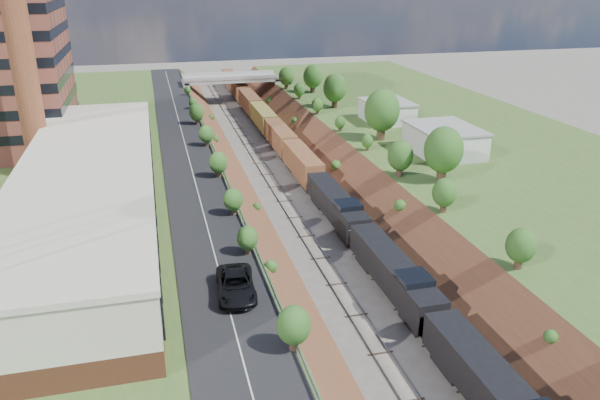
{
  "coord_description": "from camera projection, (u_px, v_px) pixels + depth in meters",
  "views": [
    {
      "loc": [
        -20.29,
        -27.95,
        31.51
      ],
      "look_at": [
        -4.0,
        35.43,
        6.0
      ],
      "focal_mm": 35.0,
      "sensor_mm": 36.0,
      "label": 1
    }
  ],
  "objects": [
    {
      "name": "suv",
      "position": [
        236.0,
        285.0,
        51.03
      ],
      "size": [
        3.75,
        7.25,
        1.95
      ],
      "primitive_type": "imported",
      "rotation": [
        0.0,
        0.0,
        -0.07
      ],
      "color": "black",
      "rests_on": "road"
    },
    {
      "name": "white_building_near",
      "position": [
        444.0,
        141.0,
        91.2
      ],
      "size": [
        9.0,
        12.0,
        4.0
      ],
      "primitive_type": "cube",
      "color": "silver",
      "rests_on": "platform_right"
    },
    {
      "name": "rail_left_track",
      "position": [
        271.0,
        180.0,
        94.88
      ],
      "size": [
        1.58,
        180.0,
        0.18
      ],
      "primitive_type": "cube",
      "color": "gray",
      "rests_on": "ground"
    },
    {
      "name": "white_building_far",
      "position": [
        387.0,
        112.0,
        111.01
      ],
      "size": [
        8.0,
        10.0,
        3.6
      ],
      "primitive_type": "cube",
      "color": "silver",
      "rests_on": "platform_right"
    },
    {
      "name": "smokestack",
      "position": [
        17.0,
        27.0,
        74.47
      ],
      "size": [
        3.2,
        3.2,
        40.0
      ],
      "primitive_type": "cylinder",
      "color": "brown",
      "rests_on": "platform_left"
    },
    {
      "name": "embankment_right",
      "position": [
        350.0,
        174.0,
        98.07
      ],
      "size": [
        10.0,
        180.0,
        10.0
      ],
      "primitive_type": "cube",
      "rotation": [
        0.0,
        0.79,
        0.0
      ],
      "color": "brown",
      "rests_on": "ground"
    },
    {
      "name": "platform_right",
      "position": [
        470.0,
        150.0,
        102.26
      ],
      "size": [
        44.0,
        180.0,
        5.0
      ],
      "primitive_type": "cube",
      "color": "#3D5F27",
      "rests_on": "ground"
    },
    {
      "name": "tree_right_large",
      "position": [
        444.0,
        150.0,
        78.0
      ],
      "size": [
        5.25,
        5.25,
        7.61
      ],
      "color": "#473323",
      "rests_on": "platform_right"
    },
    {
      "name": "platform_left",
      "position": [
        71.0,
        181.0,
        86.95
      ],
      "size": [
        44.0,
        180.0,
        5.0
      ],
      "primitive_type": "cube",
      "color": "#3D5F27",
      "rests_on": "ground"
    },
    {
      "name": "road",
      "position": [
        188.0,
        157.0,
        90.08
      ],
      "size": [
        8.0,
        180.0,
        0.1
      ],
      "primitive_type": "cube",
      "color": "black",
      "rests_on": "platform_left"
    },
    {
      "name": "freight_train",
      "position": [
        282.0,
        139.0,
        108.41
      ],
      "size": [
        3.1,
        157.82,
        4.62
      ],
      "color": "black",
      "rests_on": "ground"
    },
    {
      "name": "overpass",
      "position": [
        231.0,
        84.0,
        149.67
      ],
      "size": [
        24.5,
        8.3,
        7.4
      ],
      "color": "gray",
      "rests_on": "ground"
    },
    {
      "name": "commercial_building",
      "position": [
        89.0,
        191.0,
        66.08
      ],
      "size": [
        14.3,
        62.3,
        7.0
      ],
      "color": "brown",
      "rests_on": "platform_left"
    },
    {
      "name": "rail_right_track",
      "position": [
        302.0,
        177.0,
        96.08
      ],
      "size": [
        1.58,
        180.0,
        0.18
      ],
      "primitive_type": "cube",
      "color": "gray",
      "rests_on": "ground"
    },
    {
      "name": "tree_left_crest",
      "position": [
        260.0,
        256.0,
        54.13
      ],
      "size": [
        2.45,
        2.45,
        3.55
      ],
      "color": "#473323",
      "rests_on": "platform_left"
    },
    {
      "name": "guardrail",
      "position": [
        215.0,
        152.0,
        90.68
      ],
      "size": [
        0.1,
        171.0,
        0.7
      ],
      "color": "#99999E",
      "rests_on": "platform_left"
    },
    {
      "name": "embankment_left",
      "position": [
        219.0,
        185.0,
        92.96
      ],
      "size": [
        10.0,
        180.0,
        10.0
      ],
      "primitive_type": "cube",
      "rotation": [
        0.0,
        0.79,
        0.0
      ],
      "color": "brown",
      "rests_on": "ground"
    }
  ]
}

